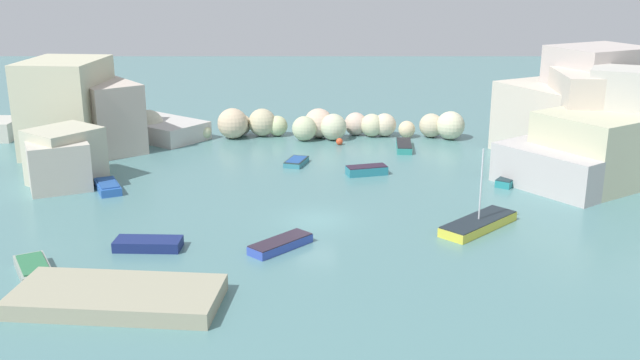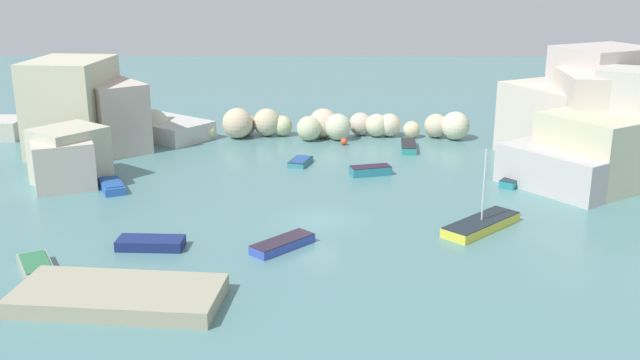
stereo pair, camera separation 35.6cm
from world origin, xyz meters
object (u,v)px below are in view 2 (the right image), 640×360
at_px(moored_boat_2, 371,170).
at_px(moored_boat_4, 151,243).
at_px(moored_boat_7, 112,186).
at_px(moored_boat_1, 481,224).
at_px(channel_buoy, 344,142).
at_px(stone_dock, 119,296).
at_px(moored_boat_0, 300,162).
at_px(moored_boat_6, 408,146).
at_px(moored_boat_5, 283,244).
at_px(moored_boat_8, 36,267).
at_px(moored_boat_3, 512,181).

xyz_separation_m(moored_boat_2, moored_boat_4, (-13.41, -14.88, -0.05)).
bearing_deg(moored_boat_7, moored_boat_1, 48.05).
height_order(moored_boat_1, moored_boat_2, moored_boat_1).
relative_size(moored_boat_1, moored_boat_4, 1.43).
bearing_deg(channel_buoy, stone_dock, -110.21).
distance_m(stone_dock, moored_boat_0, 25.92).
height_order(stone_dock, moored_boat_6, stone_dock).
distance_m(moored_boat_2, moored_boat_5, 15.93).
bearing_deg(moored_boat_7, moored_boat_6, 92.53).
bearing_deg(moored_boat_8, moored_boat_3, -90.57).
bearing_deg(stone_dock, moored_boat_6, 60.07).
xyz_separation_m(moored_boat_2, moored_boat_3, (10.25, -2.45, -0.06)).
relative_size(moored_boat_0, moored_boat_5, 0.76).
distance_m(channel_buoy, moored_boat_3, 16.86).
bearing_deg(moored_boat_8, moored_boat_4, -85.91).
height_order(moored_boat_3, moored_boat_5, moored_boat_3).
bearing_deg(channel_buoy, moored_boat_8, -121.32).
bearing_deg(moored_boat_6, moored_boat_3, -143.13).
xyz_separation_m(channel_buoy, moored_boat_4, (-11.56, -24.16, -0.01)).
distance_m(moored_boat_2, moored_boat_7, 19.19).
xyz_separation_m(channel_buoy, moored_boat_5, (-3.99, -24.09, -0.03)).
relative_size(moored_boat_2, moored_boat_6, 0.82).
distance_m(stone_dock, moored_boat_6, 34.13).
height_order(moored_boat_6, moored_boat_8, moored_boat_8).
bearing_deg(moored_boat_8, moored_boat_1, -104.13).
bearing_deg(moored_boat_2, moored_boat_3, -28.71).
bearing_deg(moored_boat_0, moored_boat_6, 134.33).
height_order(channel_buoy, moored_boat_2, moored_boat_2).
height_order(channel_buoy, moored_boat_7, moored_boat_7).
relative_size(moored_boat_1, moored_boat_6, 1.36).
height_order(moored_boat_2, moored_boat_5, moored_boat_2).
relative_size(channel_buoy, moored_boat_4, 0.16).
bearing_deg(moored_boat_4, channel_buoy, 66.48).
xyz_separation_m(moored_boat_3, moored_boat_6, (-6.54, 10.18, 0.01)).
bearing_deg(moored_boat_3, moored_boat_0, 104.54).
relative_size(channel_buoy, moored_boat_2, 0.19).
height_order(stone_dock, channel_buoy, stone_dock).
bearing_deg(moored_boat_7, moored_boat_8, -24.71).
relative_size(channel_buoy, moored_boat_0, 0.21).
bearing_deg(channel_buoy, moored_boat_3, -44.10).
distance_m(channel_buoy, moored_boat_2, 9.46).
bearing_deg(channel_buoy, moored_boat_4, -115.57).
bearing_deg(stone_dock, moored_boat_2, 58.64).
relative_size(moored_boat_0, moored_boat_2, 0.88).
distance_m(channel_buoy, moored_boat_7, 21.51).
height_order(moored_boat_3, moored_boat_4, moored_boat_4).
relative_size(moored_boat_4, moored_boat_6, 0.95).
bearing_deg(moored_boat_0, moored_boat_3, 87.79).
bearing_deg(moored_boat_3, moored_boat_7, 126.27).
relative_size(moored_boat_0, moored_boat_4, 0.76).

